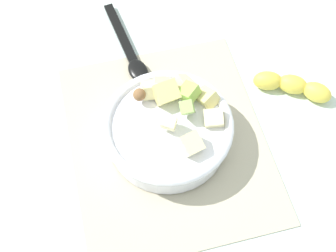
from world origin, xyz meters
The scene contains 5 objects.
ground_plane centered at (0.00, 0.00, 0.00)m, with size 2.40×2.40×0.00m, color silver.
placemat centered at (0.00, 0.00, 0.00)m, with size 0.41×0.34×0.01m, color #BCB299.
salad_bowl centered at (0.00, 0.00, 0.04)m, with size 0.22×0.22×0.10m.
serving_spoon centered at (0.20, 0.03, 0.01)m, with size 0.22×0.06×0.01m.
banana_whole centered at (0.05, -0.25, 0.02)m, with size 0.11×0.14×0.04m.
Camera 1 is at (-0.37, 0.09, 0.72)m, focal length 48.66 mm.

